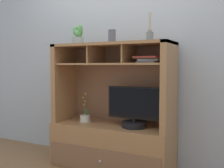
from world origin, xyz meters
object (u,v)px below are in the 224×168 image
tv_monitor (134,111)px  potted_succulent (78,36)px  ceramic_vase (112,36)px  diffuser_bottle (150,36)px  media_console (112,129)px  potted_orchid (85,118)px  magazine_stack_left (150,59)px

tv_monitor → potted_succulent: (-0.69, 0.01, 0.80)m
ceramic_vase → potted_succulent: bearing=-178.8°
diffuser_bottle → media_console: bearing=177.1°
potted_orchid → ceramic_vase: ceramic_vase is taller
tv_monitor → ceramic_vase: bearing=175.6°
magazine_stack_left → ceramic_vase: size_ratio=2.08×
tv_monitor → potted_succulent: size_ratio=2.54×
potted_succulent → diffuser_bottle: bearing=-0.3°
magazine_stack_left → ceramic_vase: (-0.42, -0.02, 0.25)m
media_console → tv_monitor: media_console is taller
potted_succulent → media_console: bearing=2.4°
magazine_stack_left → diffuser_bottle: bearing=-76.5°
diffuser_bottle → potted_succulent: bearing=179.7°
potted_succulent → potted_orchid: bearing=2.1°
tv_monitor → ceramic_vase: 0.82m
media_console → magazine_stack_left: size_ratio=4.44×
potted_succulent → ceramic_vase: 0.43m
media_console → ceramic_vase: bearing=-90.0°
tv_monitor → ceramic_vase: ceramic_vase is taller
magazine_stack_left → diffuser_bottle: (0.01, -0.04, 0.23)m
magazine_stack_left → potted_succulent: bearing=-177.9°
diffuser_bottle → ceramic_vase: diffuser_bottle is taller
potted_orchid → diffuser_bottle: diffuser_bottle is taller
magazine_stack_left → ceramic_vase: ceramic_vase is taller
tv_monitor → media_console: bearing=173.7°
magazine_stack_left → potted_succulent: size_ratio=1.32×
potted_orchid → magazine_stack_left: (0.76, 0.03, 0.65)m
potted_orchid → ceramic_vase: bearing=0.9°
media_console → ceramic_vase: 1.00m
tv_monitor → magazine_stack_left: size_ratio=1.92×
ceramic_vase → diffuser_bottle: bearing=-1.7°
diffuser_bottle → magazine_stack_left: bearing=103.5°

